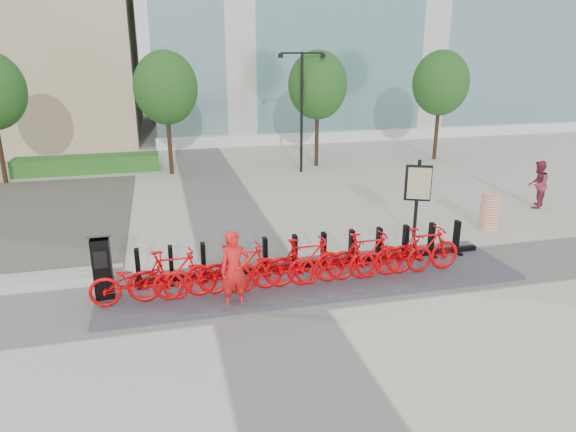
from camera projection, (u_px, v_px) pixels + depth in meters
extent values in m
plane|color=#BABAA5|center=(261.00, 291.00, 11.35)|extent=(120.00, 120.00, 0.00)
cube|color=#257727|center=(88.00, 164.00, 22.24)|extent=(6.00, 1.20, 0.70)
cylinder|color=#382014|center=(0.00, 146.00, 20.07)|extent=(0.18, 0.18, 3.00)
cylinder|color=#382014|center=(169.00, 139.00, 21.59)|extent=(0.18, 0.18, 3.00)
ellipsoid|color=#134E10|center=(166.00, 88.00, 20.94)|extent=(2.60, 2.60, 2.99)
cylinder|color=#382014|center=(317.00, 133.00, 23.11)|extent=(0.18, 0.18, 3.00)
ellipsoid|color=#134E10|center=(318.00, 85.00, 22.46)|extent=(2.60, 2.60, 2.99)
cylinder|color=#382014|center=(437.00, 128.00, 24.51)|extent=(0.18, 0.18, 3.00)
ellipsoid|color=#134E10|center=(441.00, 83.00, 23.86)|extent=(2.60, 2.60, 2.99)
cylinder|color=black|center=(302.00, 114.00, 21.64)|extent=(0.12, 0.12, 5.00)
cube|color=black|center=(291.00, 53.00, 20.78)|extent=(0.90, 0.08, 0.08)
cube|color=black|center=(313.00, 53.00, 20.99)|extent=(0.90, 0.08, 0.08)
cylinder|color=black|center=(281.00, 56.00, 20.70)|extent=(0.20, 0.20, 0.18)
cylinder|color=black|center=(323.00, 56.00, 21.13)|extent=(0.20, 0.20, 0.18)
cube|color=#41414B|center=(313.00, 278.00, 11.91)|extent=(9.60, 2.40, 0.08)
imported|color=#D50004|center=(137.00, 281.00, 10.51)|extent=(1.90, 0.66, 1.00)
imported|color=#D50004|center=(172.00, 275.00, 10.66)|extent=(1.85, 0.52, 1.11)
imported|color=#D50004|center=(207.00, 274.00, 10.85)|extent=(1.90, 0.66, 1.00)
imported|color=#D50004|center=(241.00, 268.00, 11.00)|extent=(1.85, 0.52, 1.11)
imported|color=#D50004|center=(273.00, 267.00, 11.19)|extent=(1.90, 0.66, 1.00)
imported|color=#D50004|center=(305.00, 261.00, 11.34)|extent=(1.85, 0.52, 1.11)
imported|color=#D50004|center=(336.00, 260.00, 11.52)|extent=(1.90, 0.66, 1.00)
imported|color=#D50004|center=(366.00, 255.00, 11.67)|extent=(1.85, 0.52, 1.11)
imported|color=#D50004|center=(395.00, 254.00, 11.86)|extent=(1.90, 0.66, 1.00)
imported|color=#D50004|center=(423.00, 249.00, 12.01)|extent=(1.85, 0.52, 1.11)
cube|color=black|center=(102.00, 268.00, 10.71)|extent=(0.37, 0.32, 1.33)
cube|color=black|center=(99.00, 237.00, 10.49)|extent=(0.45, 0.38, 0.17)
cube|color=black|center=(100.00, 260.00, 10.47)|extent=(0.27, 0.02, 0.37)
imported|color=red|center=(235.00, 270.00, 10.40)|extent=(0.63, 0.44, 1.66)
imported|color=maroon|center=(538.00, 184.00, 17.12)|extent=(0.99, 0.97, 1.60)
cylinder|color=red|center=(490.00, 212.00, 15.07)|extent=(0.65, 0.65, 1.09)
cylinder|color=black|center=(417.00, 199.00, 14.37)|extent=(0.10, 0.10, 2.22)
cube|color=black|center=(418.00, 183.00, 14.23)|extent=(0.71, 0.38, 1.01)
cube|color=#BCB28A|center=(419.00, 184.00, 14.17)|extent=(0.58, 0.27, 0.89)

